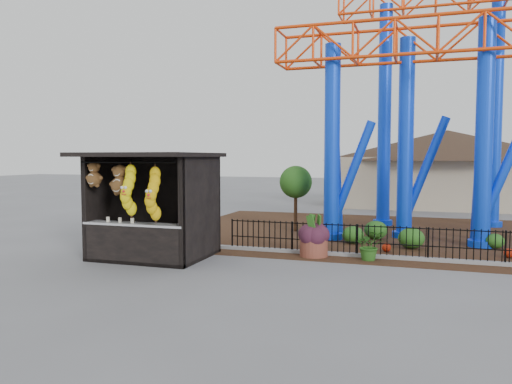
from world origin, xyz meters
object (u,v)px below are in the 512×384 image
(terracotta_planter, at_px, (314,248))
(potted_plant, at_px, (370,245))
(roller_coaster, at_px, (439,65))
(prize_booth, at_px, (148,207))

(terracotta_planter, height_order, potted_plant, potted_plant)
(roller_coaster, distance_m, potted_plant, 8.42)
(prize_booth, bearing_deg, terracotta_planter, 21.72)
(roller_coaster, xyz_separation_m, terracotta_planter, (-3.57, -5.53, -6.17))
(prize_booth, height_order, terracotta_planter, prize_booth)
(prize_booth, relative_size, potted_plant, 3.97)
(terracotta_planter, distance_m, potted_plant, 1.66)
(roller_coaster, height_order, potted_plant, roller_coaster)
(prize_booth, xyz_separation_m, potted_plant, (6.21, 1.77, -1.10))
(prize_booth, bearing_deg, roller_coaster, 42.09)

